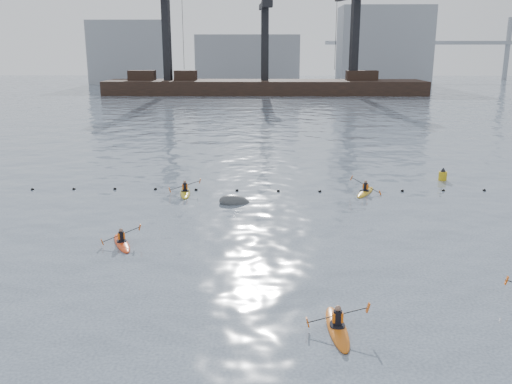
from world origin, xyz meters
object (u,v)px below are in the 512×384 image
(nav_buoy, at_px, (443,176))
(kayaker_0, at_px, (337,327))
(kayaker_3, at_px, (365,192))
(kayaker_5, at_px, (185,192))
(mooring_buoy, at_px, (235,203))
(kayaker_2, at_px, (122,242))

(nav_buoy, bearing_deg, kayaker_0, -115.61)
(kayaker_0, bearing_deg, nav_buoy, 62.15)
(kayaker_3, distance_m, kayaker_5, 12.91)
(kayaker_5, bearing_deg, mooring_buoy, -41.10)
(kayaker_0, xyz_separation_m, nav_buoy, (11.32, 23.61, 0.25))
(kayaker_0, distance_m, mooring_buoy, 17.54)
(kayaker_0, bearing_deg, mooring_buoy, 103.21)
(kayaker_2, bearing_deg, kayaker_3, 11.36)
(kayaker_3, height_order, mooring_buoy, kayaker_3)
(kayaker_3, height_order, nav_buoy, kayaker_3)
(kayaker_0, distance_m, kayaker_3, 20.12)
(kayaker_3, bearing_deg, nav_buoy, 56.70)
(kayaker_5, xyz_separation_m, nav_buoy, (19.68, 4.30, 0.25))
(kayaker_0, relative_size, mooring_buoy, 1.61)
(kayaker_0, height_order, kayaker_2, kayaker_0)
(nav_buoy, bearing_deg, kayaker_3, -149.38)
(kayaker_3, relative_size, nav_buoy, 2.82)
(kayaker_2, xyz_separation_m, mooring_buoy, (5.56, 8.05, -0.10))
(kayaker_3, bearing_deg, mooring_buoy, -137.65)
(kayaker_3, relative_size, mooring_buoy, 1.53)
(mooring_buoy, bearing_deg, kayaker_0, -74.55)
(nav_buoy, bearing_deg, kayaker_2, -145.61)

